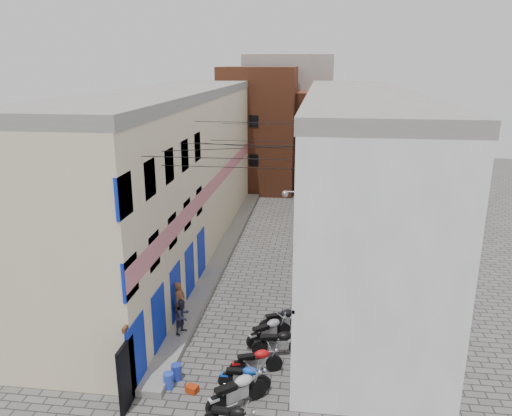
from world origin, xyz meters
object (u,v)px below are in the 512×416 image
at_px(motorcycle_a, 232,416).
at_px(water_jug_near, 168,381).
at_px(person_a, 180,302).
at_px(red_crate, 192,389).
at_px(motorcycle_f, 269,329).
at_px(person_b, 183,316).
at_px(motorcycle_b, 237,389).
at_px(motorcycle_e, 279,341).
at_px(water_jug_far, 177,372).
at_px(motorcycle_d, 256,360).
at_px(motorcycle_g, 282,319).
at_px(motorcycle_c, 244,376).

bearing_deg(motorcycle_a, water_jug_near, -120.97).
height_order(person_a, red_crate, person_a).
distance_m(motorcycle_f, person_b, 3.36).
height_order(person_a, water_jug_near, person_a).
xyz_separation_m(motorcycle_b, motorcycle_e, (1.03, 3.02, -0.05)).
distance_m(motorcycle_b, red_crate, 1.75).
distance_m(motorcycle_a, water_jug_far, 3.18).
xyz_separation_m(motorcycle_d, water_jug_near, (-2.77, -1.15, -0.28)).
bearing_deg(motorcycle_d, red_crate, -77.47).
height_order(motorcycle_b, water_jug_near, motorcycle_b).
bearing_deg(motorcycle_d, motorcycle_a, -27.45).
distance_m(motorcycle_e, red_crate, 3.65).
bearing_deg(motorcycle_f, water_jug_near, -83.34).
relative_size(motorcycle_f, person_a, 1.16).
distance_m(person_b, water_jug_far, 2.73).
relative_size(motorcycle_a, water_jug_near, 3.23).
height_order(motorcycle_a, motorcycle_f, motorcycle_f).
height_order(motorcycle_g, red_crate, motorcycle_g).
bearing_deg(motorcycle_b, motorcycle_a, -39.13).
bearing_deg(motorcycle_e, water_jug_far, -70.91).
bearing_deg(person_b, motorcycle_a, -127.01).
xyz_separation_m(motorcycle_d, red_crate, (-1.95, -1.28, -0.43)).
xyz_separation_m(motorcycle_d, person_b, (-3.11, 1.92, 0.41)).
xyz_separation_m(motorcycle_a, person_b, (-2.78, 4.79, 0.45)).
relative_size(motorcycle_a, water_jug_far, 3.06).
bearing_deg(motorcycle_a, motorcycle_f, 177.67).
bearing_deg(motorcycle_d, person_a, -149.76).
distance_m(motorcycle_f, red_crate, 3.98).
xyz_separation_m(motorcycle_g, water_jug_near, (-3.43, -4.09, -0.29)).
bearing_deg(motorcycle_e, motorcycle_a, -24.72).
relative_size(motorcycle_c, person_a, 1.04).
height_order(motorcycle_g, person_b, person_b).
bearing_deg(motorcycle_e, motorcycle_c, -34.94).
bearing_deg(motorcycle_c, water_jug_near, -84.70).
relative_size(water_jug_near, red_crate, 1.43).
bearing_deg(motorcycle_f, person_b, -128.23).
xyz_separation_m(motorcycle_d, motorcycle_g, (0.66, 2.94, 0.02)).
relative_size(motorcycle_f, motorcycle_g, 1.01).
relative_size(person_b, water_jug_far, 2.47).
xyz_separation_m(motorcycle_c, water_jug_near, (-2.50, -0.26, -0.24)).
xyz_separation_m(motorcycle_b, motorcycle_g, (1.01, 4.74, -0.07)).
distance_m(motorcycle_d, water_jug_near, 3.02).
bearing_deg(motorcycle_b, person_b, 176.56).
distance_m(motorcycle_d, person_b, 3.68).
relative_size(motorcycle_b, water_jug_near, 4.05).
bearing_deg(motorcycle_c, motorcycle_e, 155.17).
xyz_separation_m(motorcycle_e, person_b, (-3.79, 0.70, 0.37)).
distance_m(motorcycle_a, person_b, 5.56).
bearing_deg(motorcycle_f, motorcycle_g, 114.30).
bearing_deg(red_crate, motorcycle_c, 13.11).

